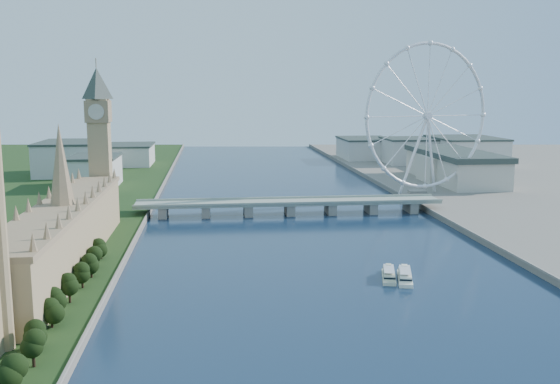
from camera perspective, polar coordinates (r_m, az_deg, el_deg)
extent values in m
cube|color=tan|center=(325.72, -19.09, -3.90)|extent=(24.00, 200.00, 28.00)
cone|color=#937A59|center=(319.80, -19.43, 2.40)|extent=(12.00, 12.00, 40.00)
cube|color=tan|center=(426.09, -16.10, 2.79)|extent=(13.00, 13.00, 80.00)
cube|color=#937A59|center=(423.90, -16.29, 7.09)|extent=(15.00, 15.00, 14.00)
pyramid|color=#2D3833|center=(423.96, -16.46, 10.87)|extent=(20.02, 20.02, 20.00)
cube|color=gray|center=(449.85, 0.87, -0.97)|extent=(220.00, 22.00, 2.00)
cube|color=gray|center=(448.74, -10.61, -1.77)|extent=(6.00, 20.00, 7.50)
cube|color=gray|center=(447.39, -6.78, -1.71)|extent=(6.00, 20.00, 7.50)
cube|color=gray|center=(448.05, -2.94, -1.64)|extent=(6.00, 20.00, 7.50)
cube|color=gray|center=(450.71, 0.87, -1.56)|extent=(6.00, 20.00, 7.50)
cube|color=gray|center=(455.34, 4.62, -1.48)|extent=(6.00, 20.00, 7.50)
cube|color=gray|center=(461.87, 8.28, -1.40)|extent=(6.00, 20.00, 7.50)
cube|color=gray|center=(470.23, 11.82, -1.31)|extent=(6.00, 20.00, 7.50)
torus|color=silver|center=(524.74, 13.34, 6.78)|extent=(113.60, 39.12, 118.60)
cylinder|color=silver|center=(524.74, 13.34, 6.78)|extent=(7.25, 6.61, 6.00)
cube|color=gray|center=(539.41, 12.43, 0.04)|extent=(14.00, 10.00, 2.00)
cube|color=beige|center=(583.44, -16.57, 1.74)|extent=(40.00, 60.00, 26.00)
cube|color=beige|center=(678.65, -18.57, 2.90)|extent=(60.00, 80.00, 32.00)
cube|color=beige|center=(749.11, -13.52, 3.29)|extent=(50.00, 70.00, 22.00)
cube|color=beige|center=(760.04, 11.82, 3.66)|extent=(60.00, 60.00, 28.00)
cube|color=beige|center=(762.19, 16.59, 3.56)|extent=(70.00, 90.00, 30.00)
cube|color=beige|center=(806.65, 7.79, 3.94)|extent=(60.00, 80.00, 24.00)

